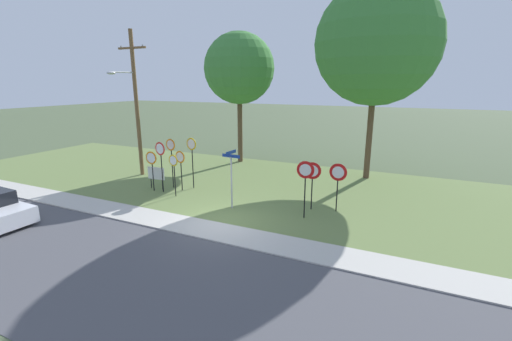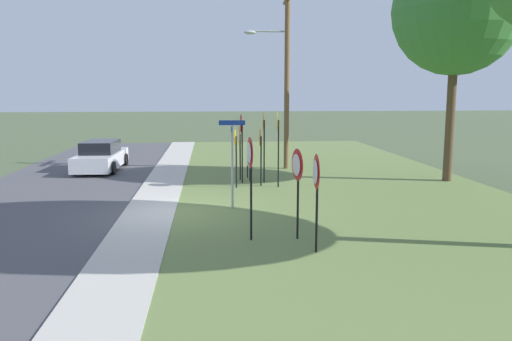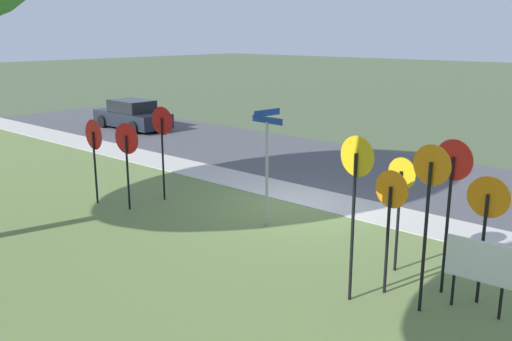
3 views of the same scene
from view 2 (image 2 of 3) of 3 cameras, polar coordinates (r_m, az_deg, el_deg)
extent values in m
plane|color=#4C5B3D|center=(15.91, -9.00, -4.82)|extent=(160.00, 160.00, 0.00)
cube|color=#4C4C51|center=(16.93, -25.49, -4.74)|extent=(44.00, 6.40, 0.01)
cube|color=#BCB7AD|center=(15.98, -11.87, -4.73)|extent=(44.00, 1.60, 0.06)
cube|color=olive|center=(16.62, 12.18, -4.26)|extent=(44.00, 12.00, 0.04)
cylinder|color=black|center=(21.30, -1.78, 1.49)|extent=(0.06, 0.06, 1.93)
cylinder|color=orange|center=(21.20, -1.90, 3.93)|extent=(0.71, 0.04, 0.71)
cylinder|color=white|center=(21.20, -1.95, 3.93)|extent=(0.55, 0.02, 0.55)
cylinder|color=black|center=(19.61, -2.21, 0.94)|extent=(0.06, 0.06, 1.99)
cylinder|color=gold|center=(19.50, -2.35, 3.71)|extent=(0.60, 0.10, 0.60)
cylinder|color=white|center=(19.50, -2.40, 3.71)|extent=(0.47, 0.07, 0.47)
cylinder|color=black|center=(20.75, 0.91, 2.15)|extent=(0.06, 0.06, 2.54)
cylinder|color=orange|center=(20.64, 0.81, 5.52)|extent=(0.66, 0.10, 0.66)
cylinder|color=white|center=(20.64, 0.76, 5.52)|extent=(0.51, 0.07, 0.51)
cylinder|color=black|center=(19.73, 2.51, 1.87)|extent=(0.06, 0.06, 2.60)
cylinder|color=gold|center=(19.61, 2.42, 5.49)|extent=(0.68, 0.11, 0.68)
cylinder|color=white|center=(19.61, 2.37, 5.49)|extent=(0.53, 0.08, 0.53)
cylinder|color=black|center=(20.66, -1.55, 2.02)|extent=(0.06, 0.06, 2.47)
cylinder|color=red|center=(20.55, -1.68, 5.30)|extent=(0.70, 0.13, 0.71)
cylinder|color=white|center=(20.55, -1.73, 5.30)|extent=(0.55, 0.09, 0.55)
cylinder|color=black|center=(20.01, 0.56, 1.05)|extent=(0.06, 0.06, 1.95)
cylinder|color=orange|center=(19.90, 0.45, 3.70)|extent=(0.66, 0.12, 0.66)
cylinder|color=white|center=(19.90, 0.40, 3.70)|extent=(0.51, 0.08, 0.52)
cylinder|color=black|center=(12.65, -0.55, -2.78)|extent=(0.06, 0.06, 2.28)
cone|color=red|center=(12.47, -0.74, 2.01)|extent=(0.76, 0.12, 0.77)
cone|color=silver|center=(12.47, -0.83, 2.01)|extent=(0.52, 0.07, 0.52)
cylinder|color=black|center=(11.81, 6.79, -4.46)|extent=(0.06, 0.06, 1.96)
cone|color=red|center=(11.63, 6.68, -0.14)|extent=(0.81, 0.04, 0.81)
cone|color=white|center=(11.62, 6.57, -0.14)|extent=(0.55, 0.02, 0.55)
cylinder|color=black|center=(12.84, 4.69, -3.35)|extent=(0.06, 0.06, 1.97)
cone|color=red|center=(12.68, 4.56, 0.64)|extent=(0.79, 0.18, 0.80)
cone|color=white|center=(12.67, 4.47, 0.64)|extent=(0.54, 0.12, 0.55)
cylinder|color=#9EA0A8|center=(16.03, -2.66, 0.04)|extent=(0.07, 0.07, 2.48)
cylinder|color=#9EA0A8|center=(15.89, -2.69, 4.51)|extent=(0.09, 0.09, 0.03)
cube|color=navy|center=(15.89, -2.69, 4.73)|extent=(0.96, 0.09, 0.15)
cube|color=navy|center=(15.87, -2.70, 5.34)|extent=(0.08, 0.82, 0.15)
cylinder|color=brown|center=(24.46, 3.47, 10.63)|extent=(0.24, 0.24, 8.92)
cube|color=brown|center=(24.80, 3.54, 18.48)|extent=(2.10, 0.12, 0.12)
cylinder|color=gray|center=(25.65, 3.24, 18.39)|extent=(0.09, 0.09, 0.10)
cylinder|color=#9EA0A8|center=(24.49, 1.42, 15.25)|extent=(0.08, 1.75, 0.08)
ellipsoid|color=#B7B7BC|center=(24.40, -0.70, 15.13)|extent=(0.40, 0.56, 0.18)
cylinder|color=black|center=(21.90, -0.95, -0.13)|extent=(0.05, 0.05, 0.55)
cylinder|color=black|center=(21.15, -0.69, -0.45)|extent=(0.05, 0.05, 0.55)
cube|color=white|center=(21.43, -0.82, 1.37)|extent=(1.10, 0.09, 0.70)
cylinder|color=brown|center=(22.44, 20.86, 5.95)|extent=(0.36, 0.36, 5.56)
sphere|color=#3D7F38|center=(22.64, 21.44, 16.22)|extent=(5.06, 5.06, 5.06)
cube|color=silver|center=(25.42, -16.88, 1.16)|extent=(4.72, 1.86, 0.68)
cube|color=black|center=(25.35, -16.94, 2.54)|extent=(2.38, 1.52, 0.56)
cylinder|color=black|center=(23.85, -15.66, 0.27)|extent=(0.61, 0.20, 0.60)
cylinder|color=black|center=(24.28, -19.62, 0.23)|extent=(0.61, 0.20, 0.60)
cylinder|color=black|center=(26.66, -14.35, 1.20)|extent=(0.61, 0.20, 0.60)
cylinder|color=black|center=(27.04, -17.92, 1.15)|extent=(0.61, 0.20, 0.60)
camera|label=1|loc=(15.35, -63.80, 11.98)|focal=24.03mm
camera|label=3|loc=(26.14, 18.19, 10.20)|focal=38.73mm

